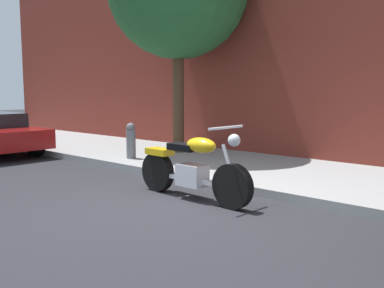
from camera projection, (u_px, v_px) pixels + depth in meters
The scene contains 4 objects.
ground_plane at pixel (160, 208), 5.94m from camera, with size 60.00×60.00×0.00m, color #28282D.
sidewalk at pixel (274, 173), 8.12m from camera, with size 25.00×3.11×0.14m, color #999999.
motorcycle at pixel (192, 169), 6.38m from camera, with size 2.14×0.70×1.12m.
fire_hydrant at pixel (131, 144), 9.33m from camera, with size 0.20×0.20×0.91m.
Camera 1 is at (4.18, -4.02, 1.61)m, focal length 40.65 mm.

